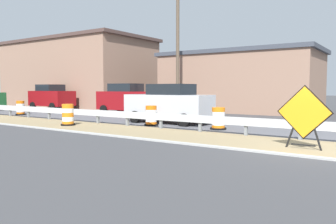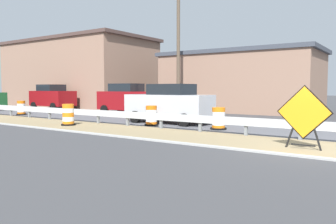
{
  "view_description": "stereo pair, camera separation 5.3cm",
  "coord_description": "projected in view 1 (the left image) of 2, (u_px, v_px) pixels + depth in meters",
  "views": [
    {
      "loc": [
        -10.81,
        -1.95,
        1.87
      ],
      "look_at": [
        0.47,
        5.67,
        0.9
      ],
      "focal_mm": 36.11,
      "sensor_mm": 36.0,
      "label": 1
    },
    {
      "loc": [
        -10.78,
        -2.0,
        1.87
      ],
      "look_at": [
        0.47,
        5.67,
        0.9
      ],
      "focal_mm": 36.11,
      "sensor_mm": 36.0,
      "label": 2
    }
  ],
  "objects": [
    {
      "name": "car_lead_near_lane",
      "position": [
        169.0,
        104.0,
        17.86
      ],
      "size": [
        2.03,
        4.72,
        2.08
      ],
      "rotation": [
        0.0,
        0.0,
        1.56
      ],
      "color": "silver",
      "rests_on": "ground"
    },
    {
      "name": "traffic_barrel_close",
      "position": [
        151.0,
        117.0,
        16.72
      ],
      "size": [
        0.69,
        0.69,
        0.99
      ],
      "color": "orange",
      "rests_on": "ground"
    },
    {
      "name": "median_dirt_strip",
      "position": [
        318.0,
        148.0,
        10.5
      ],
      "size": [
        3.22,
        120.0,
        0.01
      ],
      "primitive_type": "cube",
      "color": "#8E7A56",
      "rests_on": "ground"
    },
    {
      "name": "curb_near_edge",
      "position": [
        306.0,
        157.0,
        9.09
      ],
      "size": [
        0.2,
        120.0,
        0.11
      ],
      "primitive_type": "cube",
      "color": "#ADADA8",
      "rests_on": "ground"
    },
    {
      "name": "car_distant_a",
      "position": [
        127.0,
        99.0,
        24.09
      ],
      "size": [
        2.03,
        4.54,
        2.18
      ],
      "rotation": [
        0.0,
        0.0,
        -1.56
      ],
      "color": "maroon",
      "rests_on": "ground"
    },
    {
      "name": "traffic_barrel_nearest",
      "position": [
        218.0,
        120.0,
        15.19
      ],
      "size": [
        0.74,
        0.74,
        1.0
      ],
      "color": "orange",
      "rests_on": "ground"
    },
    {
      "name": "roadside_shop_far",
      "position": [
        77.0,
        73.0,
        35.67
      ],
      "size": [
        8.34,
        16.24,
        6.78
      ],
      "color": "#93705B",
      "rests_on": "ground"
    },
    {
      "name": "utility_pole_near",
      "position": [
        178.0,
        48.0,
        24.2
      ],
      "size": [
        0.24,
        1.8,
        9.19
      ],
      "color": "brown",
      "rests_on": "ground"
    },
    {
      "name": "roadside_shop_near",
      "position": [
        240.0,
        81.0,
        27.15
      ],
      "size": [
        6.59,
        12.28,
        4.75
      ],
      "color": "#93705B",
      "rests_on": "ground"
    },
    {
      "name": "warning_sign_diamond",
      "position": [
        304.0,
        115.0,
        10.28
      ],
      "size": [
        0.14,
        1.66,
        1.97
      ],
      "rotation": [
        0.0,
        0.0,
        3.08
      ],
      "color": "black",
      "rests_on": "ground"
    },
    {
      "name": "ground_plane",
      "position": [
        315.0,
        150.0,
        10.16
      ],
      "size": [
        160.0,
        160.0,
        0.0
      ],
      "primitive_type": "plane",
      "color": "#3D3D3F"
    },
    {
      "name": "traffic_barrel_far",
      "position": [
        20.0,
        109.0,
        23.41
      ],
      "size": [
        0.66,
        0.66,
        0.98
      ],
      "color": "orange",
      "rests_on": "ground"
    },
    {
      "name": "car_mid_far_lane",
      "position": [
        52.0,
        97.0,
        29.58
      ],
      "size": [
        2.18,
        4.06,
        2.17
      ],
      "rotation": [
        0.0,
        0.0,
        -1.57
      ],
      "color": "maroon",
      "rests_on": "ground"
    },
    {
      "name": "traffic_barrel_mid",
      "position": [
        68.0,
        116.0,
        16.83
      ],
      "size": [
        0.7,
        0.7,
        1.07
      ],
      "color": "orange",
      "rests_on": "ground"
    },
    {
      "name": "guardrail_median",
      "position": [
        300.0,
        126.0,
        12.07
      ],
      "size": [
        0.18,
        47.09,
        0.71
      ],
      "color": "silver",
      "rests_on": "ground"
    }
  ]
}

